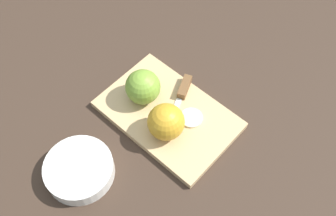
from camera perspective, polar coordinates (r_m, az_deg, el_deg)
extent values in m
plane|color=#38281E|center=(0.92, 0.00, -1.23)|extent=(4.00, 4.00, 0.00)
cube|color=tan|center=(0.92, 0.00, -0.96)|extent=(0.34, 0.26, 0.02)
sphere|color=olive|center=(0.90, -3.67, 3.08)|extent=(0.08, 0.08, 0.08)
cylinder|color=beige|center=(0.90, -3.89, 2.74)|extent=(0.08, 0.01, 0.08)
sphere|color=gold|center=(0.85, -0.29, -2.04)|extent=(0.08, 0.08, 0.08)
cylinder|color=beige|center=(0.84, -0.29, -2.47)|extent=(0.07, 0.04, 0.08)
cube|color=silver|center=(0.90, 0.80, -0.94)|extent=(0.03, 0.09, 0.00)
cube|color=brown|center=(0.94, 2.29, 3.15)|extent=(0.03, 0.06, 0.02)
cylinder|color=beige|center=(0.90, 3.42, -1.42)|extent=(0.05, 0.05, 0.01)
cylinder|color=silver|center=(0.86, -12.75, -8.73)|extent=(0.15, 0.15, 0.04)
torus|color=silver|center=(0.85, -12.92, -8.34)|extent=(0.15, 0.15, 0.01)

